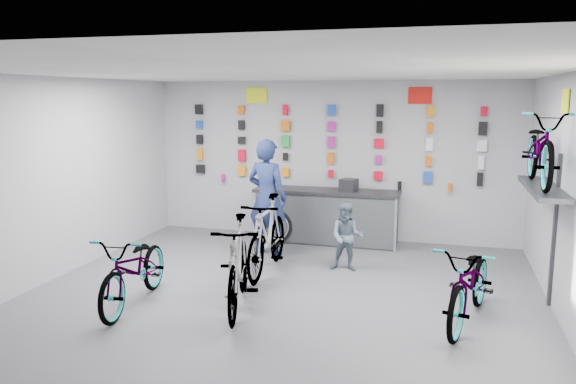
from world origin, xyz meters
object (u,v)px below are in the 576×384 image
(bike_center, at_px, (238,264))
(bike_service, at_px, (267,235))
(bike_left, at_px, (135,269))
(customer, at_px, (347,237))
(counter, at_px, (326,217))
(clerk, at_px, (267,197))
(bike_right, at_px, (471,283))

(bike_center, xyz_separation_m, bike_service, (-0.10, 1.53, 0.01))
(bike_left, xyz_separation_m, bike_center, (1.33, 0.26, 0.09))
(customer, bearing_deg, counter, 110.78)
(clerk, bearing_deg, counter, -114.77)
(clerk, bearing_deg, customer, 173.11)
(counter, distance_m, bike_center, 3.58)
(bike_service, bearing_deg, customer, 19.37)
(bike_center, xyz_separation_m, clerk, (-0.41, 2.51, 0.41))
(bike_left, height_order, bike_center, bike_center)
(clerk, distance_m, customer, 1.64)
(bike_left, distance_m, bike_center, 1.36)
(bike_service, xyz_separation_m, customer, (1.16, 0.45, -0.06))
(bike_center, bearing_deg, bike_right, -8.42)
(bike_center, distance_m, bike_right, 2.87)
(counter, relative_size, bike_right, 1.40)
(bike_center, relative_size, customer, 1.82)
(bike_service, bearing_deg, clerk, 106.03)
(bike_left, relative_size, customer, 1.75)
(bike_service, xyz_separation_m, clerk, (-0.31, 0.98, 0.41))
(counter, height_order, bike_right, bike_right)
(bike_center, height_order, customer, bike_center)
(bike_left, height_order, bike_service, bike_service)
(bike_center, relative_size, clerk, 0.98)
(bike_left, bearing_deg, bike_right, 1.26)
(bike_right, xyz_separation_m, bike_service, (-2.95, 1.23, 0.09))
(bike_right, height_order, customer, customer)
(bike_center, height_order, bike_right, bike_center)
(bike_right, height_order, bike_service, bike_service)
(bike_center, relative_size, bike_right, 1.02)
(bike_left, height_order, bike_right, bike_right)
(bike_left, relative_size, bike_center, 0.96)
(customer, bearing_deg, clerk, 158.25)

